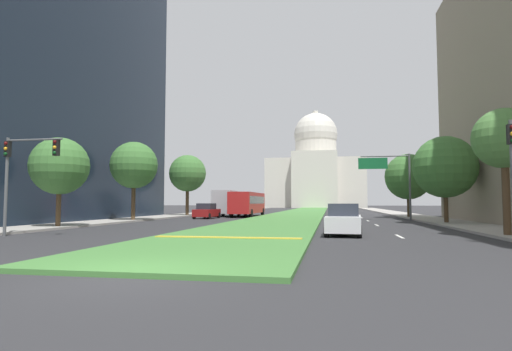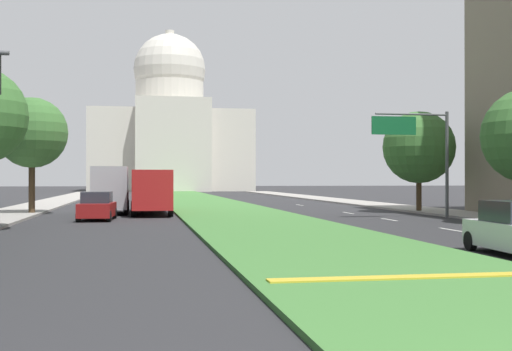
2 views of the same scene
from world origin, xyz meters
name	(u,v)px [view 2 (image 2 of 2)]	position (x,y,z in m)	size (l,w,h in m)	color
ground_plane	(198,201)	(0.00, 65.66, 0.00)	(288.92, 288.92, 0.00)	#2B2B2D
grass_median	(204,203)	(0.00, 59.10, 0.07)	(7.65, 118.19, 0.14)	#427A38
median_curb_nose	(416,277)	(0.00, 9.45, 0.16)	(6.88, 0.50, 0.04)	gold
lane_dashes_right	(385,219)	(8.22, 32.47, 0.00)	(0.16, 42.53, 0.01)	silver
sidewalk_left	(37,207)	(-14.62, 52.53, 0.07)	(4.00, 118.19, 0.15)	#9E9991
sidewalk_right	(370,204)	(14.62, 52.53, 0.07)	(4.00, 118.19, 0.15)	#9E9991
capitol_building	(170,133)	(0.00, 130.54, 11.72)	(31.49, 29.21, 32.95)	beige
overhead_guide_sign	(420,142)	(10.57, 32.73, 4.61)	(4.95, 0.20, 6.50)	#515456
street_tree_left_far	(32,133)	(-13.23, 40.80, 5.44)	(4.69, 4.69, 7.81)	#4C3823
street_tree_right_far	(419,147)	(13.30, 39.03, 4.61)	(5.10, 5.10, 7.17)	#4C3823
sedan_midblock	(97,207)	(-8.59, 34.15, 0.78)	(2.10, 4.20, 1.65)	maroon
sedan_distant	(115,198)	(-8.19, 51.81, 0.77)	(2.13, 4.61, 1.63)	#4C5156
box_truck_delivery	(111,189)	(-8.12, 41.00, 1.68)	(2.40, 6.40, 3.20)	#BCBCC1
city_bus	(151,188)	(-5.41, 41.00, 1.77)	(2.62, 11.00, 2.95)	#B21E1E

